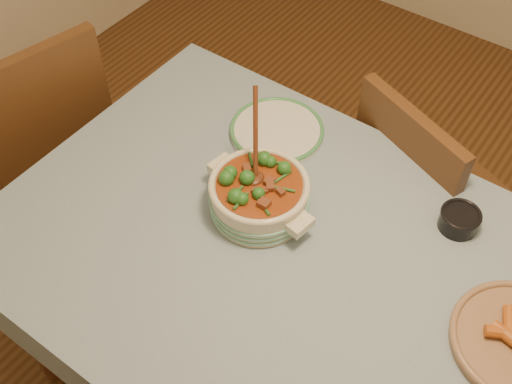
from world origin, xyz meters
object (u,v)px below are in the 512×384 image
(chair_far, at_px, (419,189))
(dining_table, at_px, (309,289))
(white_plate, at_px, (277,130))
(chair_left, at_px, (42,134))
(stew_casserole, at_px, (259,193))
(condiment_bowl, at_px, (460,219))

(chair_far, bearing_deg, dining_table, 107.41)
(dining_table, xyz_separation_m, white_plate, (-0.35, 0.35, 0.10))
(chair_left, bearing_deg, white_plate, 123.28)
(stew_casserole, xyz_separation_m, condiment_bowl, (0.46, 0.26, -0.04))
(white_plate, relative_size, chair_far, 0.35)
(condiment_bowl, height_order, chair_far, chair_far)
(chair_far, bearing_deg, white_plate, 56.23)
(stew_casserole, bearing_deg, white_plate, 115.48)
(white_plate, distance_m, condiment_bowl, 0.59)
(condiment_bowl, xyz_separation_m, chair_left, (-1.37, -0.29, -0.25))
(white_plate, bearing_deg, chair_far, 35.26)
(chair_left, bearing_deg, chair_far, 128.55)
(chair_far, bearing_deg, chair_left, 46.86)
(white_plate, bearing_deg, chair_left, -159.38)
(stew_casserole, relative_size, chair_far, 0.38)
(condiment_bowl, distance_m, chair_left, 1.42)
(chair_left, bearing_deg, condiment_bowl, 114.54)
(dining_table, height_order, chair_left, chair_left)
(dining_table, bearing_deg, chair_far, 86.44)
(stew_casserole, xyz_separation_m, chair_left, (-0.91, -0.03, -0.29))
(stew_casserole, xyz_separation_m, chair_far, (0.26, 0.54, -0.32))
(white_plate, relative_size, condiment_bowl, 2.71)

